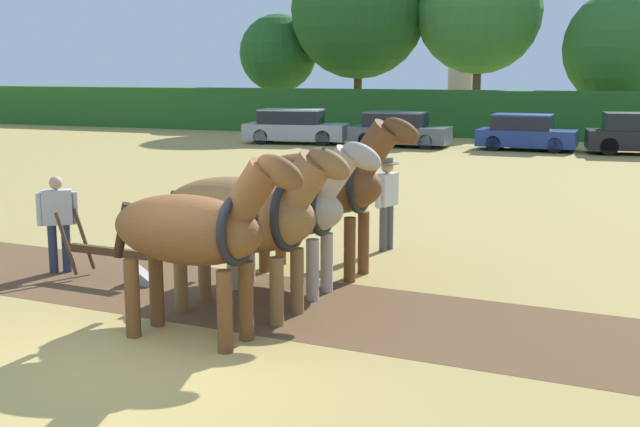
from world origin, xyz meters
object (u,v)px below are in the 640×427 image
(tree_center_left, at_px, (479,11))
(parked_car_left, at_px, (399,130))
(draft_horse_lead_right, at_px, (244,215))
(parked_car_far_left, at_px, (295,127))
(tree_center, at_px, (624,48))
(plow, at_px, (116,261))
(tree_left, at_px, (358,10))
(draft_horse_lead_left, at_px, (195,231))
(draft_horse_trail_left, at_px, (287,207))
(draft_horse_trail_right, at_px, (321,183))
(tree_far_left, at_px, (278,53))
(farmer_beside_team, at_px, (387,197))
(parked_car_center_left, at_px, (525,133))
(parked_car_center, at_px, (640,134))
(farmer_at_plow, at_px, (58,218))
(church_spire, at_px, (462,13))

(tree_center_left, xyz_separation_m, parked_car_left, (-1.17, -10.84, -5.50))
(draft_horse_lead_right, height_order, parked_car_far_left, draft_horse_lead_right)
(tree_center, height_order, plow, tree_center)
(tree_left, relative_size, parked_car_left, 2.45)
(draft_horse_lead_left, height_order, draft_horse_trail_left, draft_horse_lead_left)
(draft_horse_trail_right, bearing_deg, tree_far_left, 118.89)
(farmer_beside_team, bearing_deg, parked_car_center_left, 104.52)
(tree_left, xyz_separation_m, plow, (7.18, -32.49, -6.01))
(tree_far_left, height_order, tree_left, tree_left)
(draft_horse_lead_left, distance_m, plow, 3.28)
(draft_horse_lead_left, bearing_deg, tree_left, 109.21)
(parked_car_center, bearing_deg, tree_center_left, 119.91)
(farmer_at_plow, bearing_deg, tree_far_left, 161.54)
(farmer_beside_team, xyz_separation_m, parked_car_center, (4.21, 19.23, -0.21))
(farmer_at_plow, bearing_deg, parked_car_far_left, 156.74)
(draft_horse_lead_left, xyz_separation_m, draft_horse_trail_left, (0.15, 2.31, -0.08))
(tree_left, distance_m, tree_center, 13.79)
(draft_horse_trail_right, height_order, farmer_beside_team, draft_horse_trail_right)
(tree_center_left, bearing_deg, tree_left, -173.12)
(church_spire, distance_m, parked_car_far_left, 39.37)
(draft_horse_trail_left, bearing_deg, tree_center_left, 99.44)
(farmer_beside_team, height_order, parked_car_left, farmer_beside_team)
(tree_center, height_order, farmer_at_plow, tree_center)
(tree_left, relative_size, draft_horse_trail_right, 3.36)
(draft_horse_trail_left, height_order, draft_horse_trail_right, draft_horse_trail_right)
(tree_center_left, relative_size, parked_car_far_left, 2.06)
(parked_car_center_left, bearing_deg, parked_car_far_left, -175.29)
(tree_center, xyz_separation_m, draft_horse_trail_left, (-3.80, -32.49, -2.95))
(farmer_beside_team, bearing_deg, draft_horse_lead_right, -84.03)
(draft_horse_lead_left, bearing_deg, parked_car_center, 82.24)
(tree_center_left, bearing_deg, draft_horse_trail_right, -83.70)
(parked_car_left, bearing_deg, draft_horse_lead_right, -79.92)
(tree_far_left, height_order, draft_horse_lead_right, tree_far_left)
(church_spire, relative_size, farmer_at_plow, 9.89)
(tree_center, height_order, draft_horse_lead_right, tree_center)
(tree_center_left, distance_m, parked_car_center_left, 12.47)
(draft_horse_trail_left, distance_m, farmer_at_plow, 3.83)
(farmer_at_plow, relative_size, parked_car_left, 0.38)
(parked_car_center, bearing_deg, plow, -116.09)
(farmer_at_plow, relative_size, parked_car_far_left, 0.33)
(draft_horse_trail_left, xyz_separation_m, draft_horse_trail_right, (0.07, 1.15, 0.19))
(tree_center, distance_m, draft_horse_lead_left, 35.14)
(farmer_beside_team, distance_m, parked_car_far_left, 20.98)
(tree_center_left, relative_size, plow, 5.62)
(draft_horse_trail_left, bearing_deg, draft_horse_lead_left, -90.15)
(plow, xyz_separation_m, parked_car_far_left, (-6.55, 22.14, 0.39))
(draft_horse_lead_right, relative_size, draft_horse_trail_left, 1.05)
(draft_horse_lead_right, distance_m, farmer_at_plow, 3.84)
(tree_left, distance_m, draft_horse_lead_left, 36.06)
(draft_horse_trail_left, bearing_deg, draft_horse_lead_right, -90.79)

